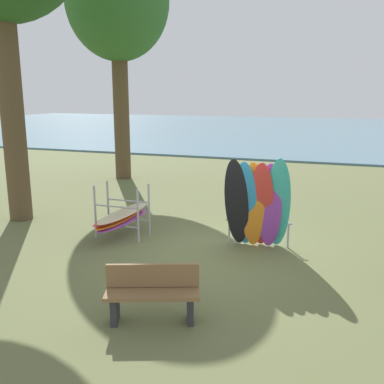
{
  "coord_description": "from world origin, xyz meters",
  "views": [
    {
      "loc": [
        2.36,
        -8.29,
        3.38
      ],
      "look_at": [
        -0.86,
        1.07,
        1.1
      ],
      "focal_mm": 41.17,
      "sensor_mm": 36.0,
      "label": 1
    }
  ],
  "objects_px": {
    "leaning_board_pile": "(257,205)",
    "park_bench": "(153,292)",
    "tree_mid_behind": "(117,3)",
    "board_storage_rack": "(122,216)"
  },
  "relations": [
    {
      "from": "leaning_board_pile",
      "to": "park_bench",
      "type": "relative_size",
      "value": 1.43
    },
    {
      "from": "leaning_board_pile",
      "to": "tree_mid_behind",
      "type": "bearing_deg",
      "value": 135.98
    },
    {
      "from": "leaning_board_pile",
      "to": "board_storage_rack",
      "type": "distance_m",
      "value": 3.21
    },
    {
      "from": "tree_mid_behind",
      "to": "board_storage_rack",
      "type": "bearing_deg",
      "value": -62.55
    },
    {
      "from": "tree_mid_behind",
      "to": "board_storage_rack",
      "type": "xyz_separation_m",
      "value": [
        3.35,
        -6.44,
        -6.02
      ]
    },
    {
      "from": "tree_mid_behind",
      "to": "park_bench",
      "type": "xyz_separation_m",
      "value": [
        5.64,
        -9.82,
        -6.06
      ]
    },
    {
      "from": "tree_mid_behind",
      "to": "park_bench",
      "type": "bearing_deg",
      "value": -60.16
    },
    {
      "from": "leaning_board_pile",
      "to": "board_storage_rack",
      "type": "height_order",
      "value": "leaning_board_pile"
    },
    {
      "from": "board_storage_rack",
      "to": "park_bench",
      "type": "relative_size",
      "value": 1.46
    },
    {
      "from": "tree_mid_behind",
      "to": "leaning_board_pile",
      "type": "xyz_separation_m",
      "value": [
        6.52,
        -6.3,
        -5.52
      ]
    }
  ]
}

